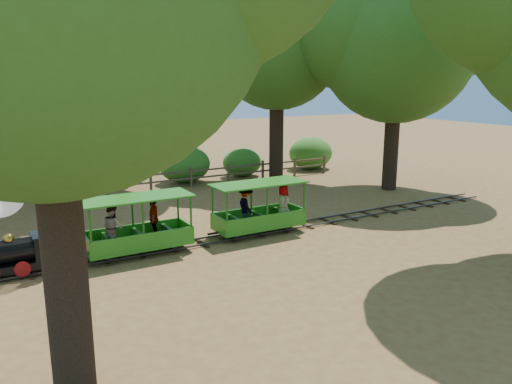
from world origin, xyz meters
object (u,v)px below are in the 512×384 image
locomotive (12,208)px  fence (171,178)px  carriage_rear (260,210)px  carriage_front (135,229)px

locomotive → fence: 10.83m
locomotive → carriage_rear: locomotive is taller
locomotive → fence: size_ratio=0.18×
fence → locomotive: bearing=-132.5°
locomotive → carriage_rear: (7.39, -0.08, -1.01)m
carriage_rear → fence: size_ratio=0.18×
carriage_front → fence: size_ratio=0.18×
carriage_rear → fence: bearing=90.9°
locomotive → carriage_rear: bearing=-0.6°
locomotive → carriage_front: bearing=-1.4°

